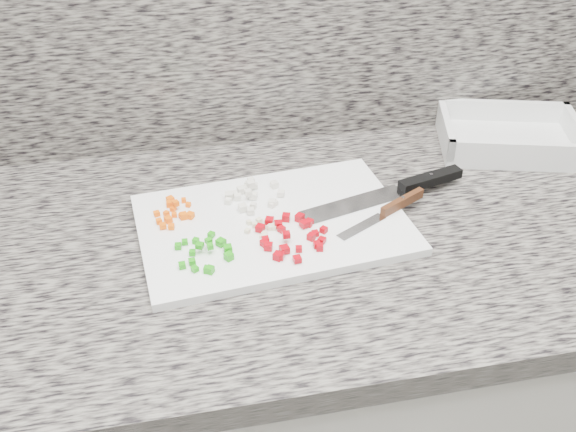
% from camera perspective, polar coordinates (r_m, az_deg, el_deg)
% --- Properties ---
extents(cabinet, '(3.92, 0.62, 0.86)m').
position_cam_1_polar(cabinet, '(1.34, 1.15, -17.41)').
color(cabinet, silver).
rests_on(cabinet, ground).
extents(countertop, '(3.96, 0.64, 0.04)m').
position_cam_1_polar(countertop, '(1.02, 1.44, -1.94)').
color(countertop, slate).
rests_on(countertop, cabinet).
extents(cutting_board, '(0.44, 0.31, 0.01)m').
position_cam_1_polar(cutting_board, '(1.00, -1.34, -0.73)').
color(cutting_board, white).
rests_on(cutting_board, countertop).
extents(carrot_pile, '(0.06, 0.09, 0.02)m').
position_cam_1_polar(carrot_pile, '(1.02, -10.10, 0.30)').
color(carrot_pile, '#F85C05').
rests_on(carrot_pile, cutting_board).
extents(onion_pile, '(0.10, 0.10, 0.02)m').
position_cam_1_polar(onion_pile, '(1.05, -3.31, 1.89)').
color(onion_pile, silver).
rests_on(onion_pile, cutting_board).
extents(green_pepper_pile, '(0.08, 0.10, 0.02)m').
position_cam_1_polar(green_pepper_pile, '(0.93, -7.21, -3.23)').
color(green_pepper_pile, '#1B9C0E').
rests_on(green_pepper_pile, cutting_board).
extents(red_pepper_pile, '(0.11, 0.12, 0.02)m').
position_cam_1_polar(red_pepper_pile, '(0.96, 0.22, -1.73)').
color(red_pepper_pile, '#A7020D').
rests_on(red_pepper_pile, cutting_board).
extents(garlic_pile, '(0.05, 0.05, 0.01)m').
position_cam_1_polar(garlic_pile, '(0.98, -2.20, -0.98)').
color(garlic_pile, beige).
rests_on(garlic_pile, cutting_board).
extents(chef_knife, '(0.30, 0.11, 0.02)m').
position_cam_1_polar(chef_knife, '(1.09, 10.37, 2.50)').
color(chef_knife, silver).
rests_on(chef_knife, cutting_board).
extents(paring_knife, '(0.17, 0.10, 0.02)m').
position_cam_1_polar(paring_knife, '(1.03, 9.25, 0.68)').
color(paring_knife, silver).
rests_on(paring_knife, cutting_board).
extents(tray, '(0.29, 0.25, 0.05)m').
position_cam_1_polar(tray, '(1.29, 19.05, 6.59)').
color(tray, silver).
rests_on(tray, countertop).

